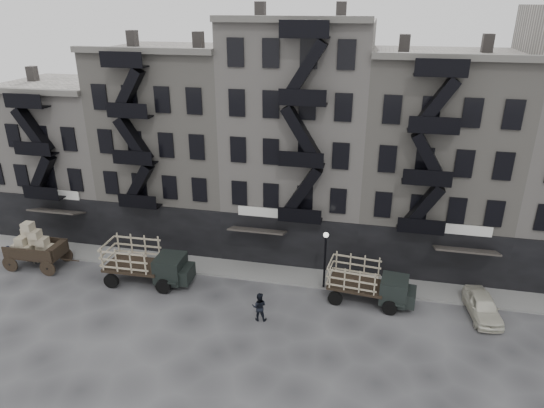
% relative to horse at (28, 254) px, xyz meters
% --- Properties ---
extents(ground, '(140.00, 140.00, 0.00)m').
position_rel_horse_xyz_m(ground, '(19.00, -1.42, -0.76)').
color(ground, '#38383A').
rests_on(ground, ground).
extents(sidewalk, '(55.00, 2.50, 0.15)m').
position_rel_horse_xyz_m(sidewalk, '(19.00, 2.33, -0.69)').
color(sidewalk, slate).
rests_on(sidewalk, ground).
extents(building_west, '(10.00, 11.35, 13.20)m').
position_rel_horse_xyz_m(building_west, '(-1.00, 8.41, 5.24)').
color(building_west, '#A09A93').
rests_on(building_west, ground).
extents(building_midwest, '(10.00, 11.35, 16.20)m').
position_rel_horse_xyz_m(building_midwest, '(9.00, 8.41, 6.74)').
color(building_midwest, gray).
rests_on(building_midwest, ground).
extents(building_center, '(10.00, 11.35, 18.20)m').
position_rel_horse_xyz_m(building_center, '(19.00, 8.41, 7.74)').
color(building_center, '#A09A93').
rests_on(building_center, ground).
extents(building_mideast, '(10.00, 11.35, 16.20)m').
position_rel_horse_xyz_m(building_mideast, '(29.00, 8.41, 6.74)').
color(building_mideast, gray).
rests_on(building_mideast, ground).
extents(lamp_post, '(0.36, 0.36, 4.28)m').
position_rel_horse_xyz_m(lamp_post, '(22.00, 1.18, 2.02)').
color(lamp_post, black).
rests_on(lamp_post, ground).
extents(horse, '(1.93, 1.13, 1.53)m').
position_rel_horse_xyz_m(horse, '(0.00, 0.00, 0.00)').
color(horse, beige).
rests_on(horse, ground).
extents(wagon, '(4.27, 2.34, 3.59)m').
position_rel_horse_xyz_m(wagon, '(0.88, -0.27, 1.28)').
color(wagon, black).
rests_on(wagon, ground).
extents(stake_truck_west, '(6.12, 2.66, 3.04)m').
position_rel_horse_xyz_m(stake_truck_west, '(9.85, -0.57, 0.97)').
color(stake_truck_west, black).
rests_on(stake_truck_west, ground).
extents(stake_truck_east, '(5.71, 2.78, 2.77)m').
position_rel_horse_xyz_m(stake_truck_east, '(24.97, 0.28, 0.82)').
color(stake_truck_east, black).
rests_on(stake_truck_east, ground).
extents(car_east, '(2.18, 4.31, 1.41)m').
position_rel_horse_xyz_m(car_east, '(32.00, 0.19, -0.06)').
color(car_east, beige).
rests_on(car_east, ground).
extents(pedestrian_west, '(0.84, 0.76, 1.92)m').
position_rel_horse_xyz_m(pedestrian_west, '(-0.61, -1.13, 0.19)').
color(pedestrian_west, black).
rests_on(pedestrian_west, ground).
extents(pedestrian_mid, '(0.99, 0.81, 1.88)m').
position_rel_horse_xyz_m(pedestrian_mid, '(18.53, -3.16, 0.18)').
color(pedestrian_mid, black).
rests_on(pedestrian_mid, ground).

